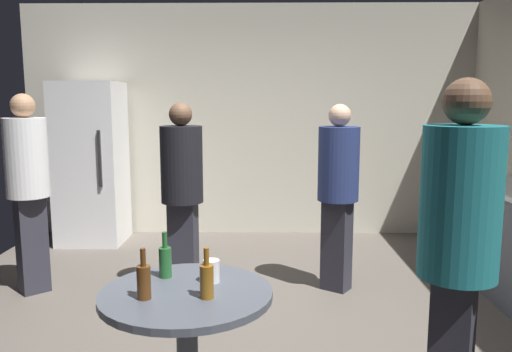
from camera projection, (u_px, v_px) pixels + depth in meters
ground_plane at (242, 333)px, 3.66m from camera, size 5.20×5.20×0.10m
wall_back at (251, 121)px, 6.05m from camera, size 5.32×0.06×2.70m
refrigerator at (91, 163)px, 5.72m from camera, size 0.70×0.68×1.80m
foreground_table at (187, 312)px, 2.37m from camera, size 0.80×0.80×0.73m
beer_bottle_amber at (207, 280)px, 2.25m from camera, size 0.06×0.06×0.23m
beer_bottle_brown at (144, 281)px, 2.24m from camera, size 0.06×0.06×0.23m
beer_bottle_green at (165, 261)px, 2.52m from camera, size 0.06×0.06×0.23m
plastic_cup_white at (211, 271)px, 2.45m from camera, size 0.08×0.08×0.11m
person_in_black_shirt at (182, 185)px, 4.14m from camera, size 0.38×0.38×1.58m
person_in_navy_shirt at (338, 184)px, 4.24m from camera, size 0.47×0.47×1.57m
person_in_teal_shirt at (458, 242)px, 2.22m from camera, size 0.46×0.46×1.70m
person_in_white_shirt at (28, 178)px, 4.17m from camera, size 0.48×0.48×1.66m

